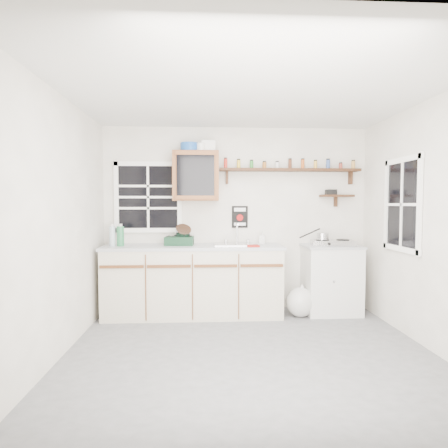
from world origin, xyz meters
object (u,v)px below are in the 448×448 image
object	(u,v)px
right_cabinet	(331,279)
dish_rack	(180,238)
main_cabinet	(193,280)
hotplate	(333,243)
spice_shelf	(290,169)
upper_cabinet	(196,176)

from	to	relation	value
right_cabinet	dish_rack	xyz separation A→B (m)	(-2.00, 0.04, 0.55)
right_cabinet	dish_rack	size ratio (longest dim) A/B	2.41
main_cabinet	hotplate	xyz separation A→B (m)	(1.85, 0.01, 0.49)
spice_shelf	dish_rack	bearing A→B (deg)	-174.21
hotplate	right_cabinet	bearing A→B (deg)	124.69
right_cabinet	spice_shelf	world-z (taller)	spice_shelf
spice_shelf	right_cabinet	bearing A→B (deg)	-19.68
main_cabinet	upper_cabinet	bearing A→B (deg)	76.32
right_cabinet	upper_cabinet	size ratio (longest dim) A/B	1.40
main_cabinet	hotplate	world-z (taller)	hotplate
upper_cabinet	hotplate	xyz separation A→B (m)	(1.81, -0.14, -0.88)
upper_cabinet	dish_rack	bearing A→B (deg)	-158.28
spice_shelf	hotplate	bearing A→B (deg)	-21.20
main_cabinet	hotplate	size ratio (longest dim) A/B	4.00
upper_cabinet	hotplate	size ratio (longest dim) A/B	1.12
right_cabinet	main_cabinet	bearing A→B (deg)	-179.21
main_cabinet	spice_shelf	xyz separation A→B (m)	(1.31, 0.21, 1.47)
hotplate	upper_cabinet	bearing A→B (deg)	-177.55
spice_shelf	dish_rack	xyz separation A→B (m)	(-1.48, -0.15, -0.92)
main_cabinet	dish_rack	world-z (taller)	dish_rack
spice_shelf	hotplate	xyz separation A→B (m)	(0.54, -0.21, -0.98)
main_cabinet	upper_cabinet	size ratio (longest dim) A/B	3.55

